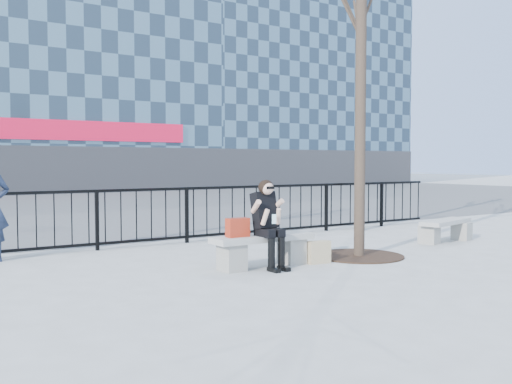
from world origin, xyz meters
TOP-DOWN VIEW (x-y plane):
  - ground at (0.00, 0.00)m, footprint 120.00×120.00m
  - street_surface at (0.00, 15.00)m, footprint 60.00×23.00m
  - railing at (0.00, 3.00)m, footprint 14.00×0.06m
  - building_right at (20.00, 27.00)m, footprint 16.20×10.20m
  - tree_right at (4.50, 2.60)m, footprint 2.80×2.80m
  - tree_grate at (1.90, -0.10)m, footprint 1.50×1.50m
  - bench_main at (0.00, 0.00)m, footprint 1.65×0.46m
  - bench_second at (4.62, 0.27)m, footprint 1.49×0.42m
  - seated_woman at (0.00, -0.16)m, footprint 0.50×0.64m
  - handbag at (-0.44, 0.02)m, footprint 0.34×0.17m
  - shopping_bag at (0.91, -0.23)m, footprint 0.39×0.18m

SIDE VIEW (x-z plane):
  - ground at x=0.00m, z-range 0.00..0.00m
  - street_surface at x=0.00m, z-range 0.00..0.01m
  - tree_grate at x=1.90m, z-range 0.00..0.02m
  - shopping_bag at x=0.91m, z-range 0.00..0.36m
  - bench_second at x=4.62m, z-range 0.05..0.49m
  - bench_main at x=0.00m, z-range 0.06..0.55m
  - railing at x=0.00m, z-range 0.00..1.11m
  - handbag at x=-0.44m, z-range 0.49..0.77m
  - seated_woman at x=0.00m, z-range 0.00..1.34m
  - tree_right at x=4.50m, z-range 1.74..8.74m
  - building_right at x=20.00m, z-range 0.00..20.60m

